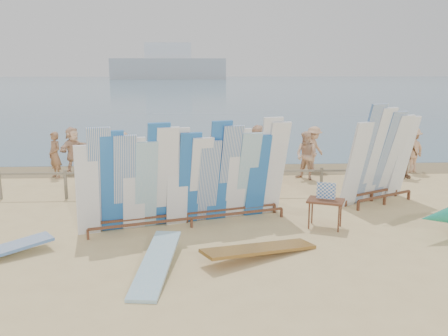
{
  "coord_description": "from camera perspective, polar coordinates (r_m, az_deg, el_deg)",
  "views": [
    {
      "loc": [
        0.17,
        -11.45,
        3.94
      ],
      "look_at": [
        0.87,
        2.25,
        1.07
      ],
      "focal_mm": 38.0,
      "sensor_mm": 36.0,
      "label": 1
    }
  ],
  "objects": [
    {
      "name": "ground",
      "position": [
        12.11,
        -3.58,
        -7.21
      ],
      "size": [
        160.0,
        160.0,
        0.0
      ],
      "primitive_type": "plane",
      "color": "#DDBF7F",
      "rests_on": "ground"
    },
    {
      "name": "beachgoer_5",
      "position": [
        18.17,
        4.1,
        2.28
      ],
      "size": [
        1.73,
        1.51,
        1.88
      ],
      "primitive_type": "imported",
      "rotation": [
        0.0,
        0.0,
        2.49
      ],
      "color": "beige",
      "rests_on": "ground"
    },
    {
      "name": "beach_chair_right",
      "position": [
        15.77,
        2.83,
        -1.61
      ],
      "size": [
        0.68,
        0.7,
        0.97
      ],
      "rotation": [
        0.0,
        0.0,
        -0.12
      ],
      "color": "red",
      "rests_on": "ground"
    },
    {
      "name": "beachgoer_extra_0",
      "position": [
        19.68,
        21.71,
        2.02
      ],
      "size": [
        1.23,
        0.95,
        1.76
      ],
      "primitive_type": "imported",
      "rotation": [
        0.0,
        0.0,
        3.63
      ],
      "color": "tan",
      "rests_on": "ground"
    },
    {
      "name": "fence",
      "position": [
        14.82,
        -3.49,
        -1.12
      ],
      "size": [
        12.08,
        0.08,
        0.9
      ],
      "color": "gray",
      "rests_on": "ground"
    },
    {
      "name": "flat_board_b",
      "position": [
        9.74,
        -8.09,
        -12.18
      ],
      "size": [
        0.87,
        2.74,
        0.37
      ],
      "primitive_type": "cube",
      "rotation": [
        0.11,
        0.0,
        -0.12
      ],
      "color": "#81B8CF",
      "rests_on": "ground"
    },
    {
      "name": "main_surfboard_rack",
      "position": [
        12.01,
        -4.24,
        -1.27
      ],
      "size": [
        5.38,
        2.25,
        2.74
      ],
      "rotation": [
        0.0,
        0.0,
        0.3
      ],
      "color": "brown",
      "rests_on": "ground"
    },
    {
      "name": "distant_ship",
      "position": [
        191.84,
        -6.69,
        12.14
      ],
      "size": [
        45.0,
        8.0,
        14.0
      ],
      "color": "#999EA3",
      "rests_on": "ocean"
    },
    {
      "name": "flat_board_c",
      "position": [
        10.37,
        4.35,
        -10.56
      ],
      "size": [
        2.64,
        1.76,
        0.35
      ],
      "primitive_type": "cube",
      "rotation": [
        0.1,
        0.0,
        2.06
      ],
      "color": "olive",
      "rests_on": "ground"
    },
    {
      "name": "wet_sand_strip",
      "position": [
        19.06,
        -3.35,
        -0.14
      ],
      "size": [
        40.0,
        2.6,
        0.01
      ],
      "primitive_type": "cube",
      "color": "olive",
      "rests_on": "ground"
    },
    {
      "name": "beachgoer_1",
      "position": [
        18.49,
        -19.67,
        1.49
      ],
      "size": [
        0.68,
        0.68,
        1.7
      ],
      "primitive_type": "imported",
      "rotation": [
        0.0,
        0.0,
        5.49
      ],
      "color": "#8C6042",
      "rests_on": "ground"
    },
    {
      "name": "beachgoer_7",
      "position": [
        17.78,
        3.64,
        1.57
      ],
      "size": [
        0.65,
        0.56,
        1.57
      ],
      "primitive_type": "imported",
      "rotation": [
        0.0,
        0.0,
        3.67
      ],
      "color": "#8C6042",
      "rests_on": "ground"
    },
    {
      "name": "beachgoer_8",
      "position": [
        17.37,
        9.9,
        1.46
      ],
      "size": [
        0.9,
        0.88,
        1.75
      ],
      "primitive_type": "imported",
      "rotation": [
        0.0,
        0.0,
        5.54
      ],
      "color": "beige",
      "rests_on": "ground"
    },
    {
      "name": "beachgoer_4",
      "position": [
        16.45,
        -3.67,
        0.66
      ],
      "size": [
        0.88,
        0.94,
        1.54
      ],
      "primitive_type": "imported",
      "rotation": [
        0.0,
        0.0,
        4.02
      ],
      "color": "#8C6042",
      "rests_on": "ground"
    },
    {
      "name": "vendor_table",
      "position": [
        12.26,
        12.07,
        -5.3
      ],
      "size": [
        1.06,
        0.92,
        1.17
      ],
      "rotation": [
        0.0,
        0.0,
        -0.4
      ],
      "color": "brown",
      "rests_on": "ground"
    },
    {
      "name": "beachgoer_6",
      "position": [
        16.46,
        -1.04,
        1.09
      ],
      "size": [
        0.7,
        0.95,
        1.76
      ],
      "primitive_type": "imported",
      "rotation": [
        0.0,
        0.0,
        5.09
      ],
      "color": "tan",
      "rests_on": "ground"
    },
    {
      "name": "ocean",
      "position": [
        139.5,
        -3.02,
        10.17
      ],
      "size": [
        320.0,
        240.0,
        0.02
      ],
      "primitive_type": "cube",
      "color": "slate",
      "rests_on": "ground"
    },
    {
      "name": "beachgoer_10",
      "position": [
        18.57,
        20.93,
        1.47
      ],
      "size": [
        1.07,
        0.63,
        1.72
      ],
      "primitive_type": "imported",
      "rotation": [
        0.0,
        0.0,
        0.2
      ],
      "color": "#8C6042",
      "rests_on": "ground"
    },
    {
      "name": "side_surfboard_rack",
      "position": [
        14.7,
        18.3,
        1.05
      ],
      "size": [
        2.62,
        1.84,
        3.02
      ],
      "rotation": [
        0.0,
        0.0,
        0.5
      ],
      "color": "brown",
      "rests_on": "ground"
    },
    {
      "name": "beachgoer_11",
      "position": [
        19.23,
        -17.7,
        2.11
      ],
      "size": [
        1.24,
        1.71,
        1.78
      ],
      "primitive_type": "imported",
      "rotation": [
        0.0,
        0.0,
        1.09
      ],
      "color": "beige",
      "rests_on": "ground"
    },
    {
      "name": "stroller",
      "position": [
        15.81,
        4.65,
        -1.14
      ],
      "size": [
        0.76,
        0.88,
        1.02
      ],
      "rotation": [
        0.0,
        0.0,
        0.39
      ],
      "color": "red",
      "rests_on": "ground"
    },
    {
      "name": "beachgoer_3",
      "position": [
        16.88,
        -12.23,
        1.24
      ],
      "size": [
        0.68,
        1.25,
        1.84
      ],
      "primitive_type": "imported",
      "rotation": [
        0.0,
        0.0,
        1.73
      ],
      "color": "tan",
      "rests_on": "ground"
    },
    {
      "name": "beach_chair_left",
      "position": [
        15.65,
        -4.21,
        -1.96
      ],
      "size": [
        0.59,
        0.61,
        0.78
      ],
      "rotation": [
        0.0,
        0.0,
        -0.23
      ],
      "color": "red",
      "rests_on": "ground"
    },
    {
      "name": "beachgoer_9",
      "position": [
        18.91,
        10.72,
        2.29
      ],
      "size": [
        1.14,
        1.13,
        1.76
      ],
      "primitive_type": "imported",
      "rotation": [
        0.0,
        0.0,
        0.77
      ],
      "color": "tan",
      "rests_on": "ground"
    }
  ]
}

